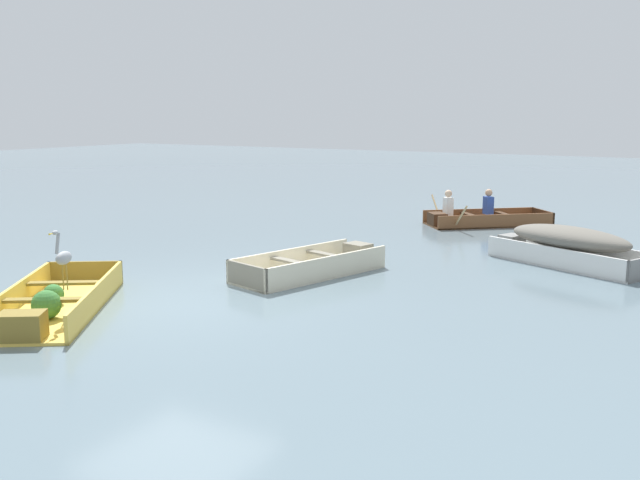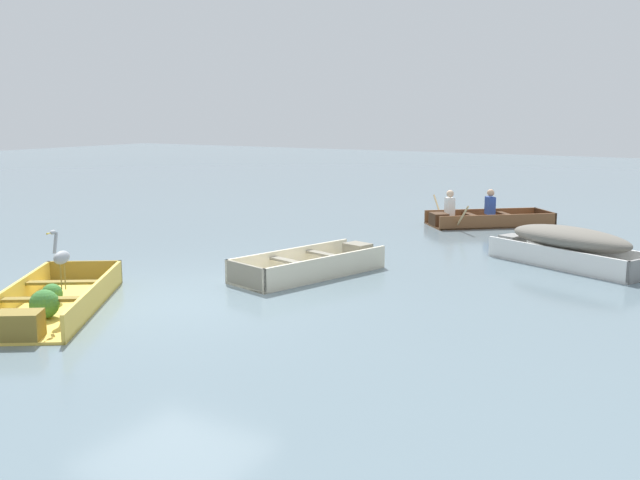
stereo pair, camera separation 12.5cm
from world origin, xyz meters
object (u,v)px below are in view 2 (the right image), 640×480
at_px(skiff_white_mid_moored, 568,243).
at_px(rowboat_wooden_brown_with_crew, 482,218).
at_px(heron_on_dinghy, 61,256).
at_px(dinghy_yellow_foreground, 51,303).
at_px(skiff_cream_near_moored, 315,266).

distance_m(skiff_white_mid_moored, rowboat_wooden_brown_with_crew, 4.77).
distance_m(skiff_white_mid_moored, heron_on_dinghy, 8.79).
relative_size(skiff_white_mid_moored, heron_on_dinghy, 3.70).
xyz_separation_m(skiff_white_mid_moored, rowboat_wooden_brown_with_crew, (-2.88, 3.80, -0.24)).
distance_m(dinghy_yellow_foreground, skiff_white_mid_moored, 8.94).
relative_size(skiff_cream_near_moored, skiff_white_mid_moored, 0.96).
bearing_deg(skiff_white_mid_moored, rowboat_wooden_brown_with_crew, 127.15).
height_order(skiff_cream_near_moored, skiff_white_mid_moored, skiff_white_mid_moored).
bearing_deg(rowboat_wooden_brown_with_crew, skiff_cream_near_moored, -96.40).
xyz_separation_m(dinghy_yellow_foreground, heron_on_dinghy, (0.46, -0.15, 0.76)).
distance_m(skiff_cream_near_moored, skiff_white_mid_moored, 4.71).
xyz_separation_m(rowboat_wooden_brown_with_crew, heron_on_dinghy, (-2.19, -10.96, 0.72)).
height_order(skiff_white_mid_moored, heron_on_dinghy, heron_on_dinghy).
bearing_deg(dinghy_yellow_foreground, skiff_cream_near_moored, 64.90).
xyz_separation_m(dinghy_yellow_foreground, rowboat_wooden_brown_with_crew, (2.65, 10.82, 0.04)).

